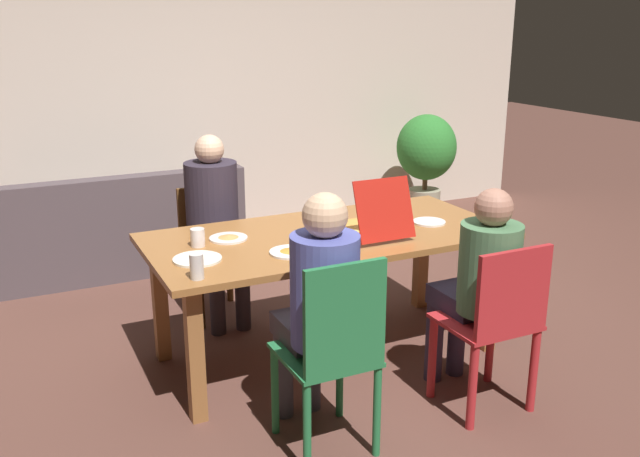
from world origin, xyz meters
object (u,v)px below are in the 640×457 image
object	(u,v)px
drinking_glass_1	(198,238)
plate_1	(291,251)
chair_1	(496,322)
plate_2	(228,238)
chair_0	(211,248)
couch	(119,234)
pizza_box_0	(368,225)
drinking_glass_0	(354,241)
chair_2	(334,349)
person_1	(480,278)
person_2	(319,299)
potted_plant	(426,155)
plate_0	(197,259)
drinking_glass_2	(197,266)
plate_3	(429,222)
dining_table	(327,249)
person_0	(215,213)

from	to	relation	value
drinking_glass_1	plate_1	bearing A→B (deg)	-38.48
chair_1	plate_2	size ratio (longest dim) A/B	4.27
chair_0	plate_1	xyz separation A→B (m)	(0.10, -1.18, 0.32)
chair_1	couch	distance (m)	3.34
pizza_box_0	drinking_glass_0	distance (m)	0.35
chair_2	drinking_glass_0	size ratio (longest dim) A/B	8.73
person_1	couch	bearing A→B (deg)	114.83
person_2	drinking_glass_0	distance (m)	0.60
plate_1	chair_1	bearing A→B (deg)	-41.46
couch	potted_plant	bearing A→B (deg)	2.40
chair_1	plate_0	xyz separation A→B (m)	(-1.30, 0.83, 0.28)
person_1	plate_2	distance (m)	1.41
pizza_box_0	drinking_glass_1	distance (m)	0.98
drinking_glass_2	chair_2	bearing A→B (deg)	-50.05
chair_2	drinking_glass_2	world-z (taller)	chair_2
plate_3	drinking_glass_0	bearing A→B (deg)	-157.92
chair_1	person_2	world-z (taller)	person_2
plate_3	couch	xyz separation A→B (m)	(-1.52, 2.18, -0.48)
chair_1	plate_1	size ratio (longest dim) A/B	3.99
chair_2	chair_0	bearing A→B (deg)	90.00
person_2	drinking_glass_0	size ratio (longest dim) A/B	11.05
dining_table	drinking_glass_0	size ratio (longest dim) A/B	18.44
person_1	potted_plant	bearing A→B (deg)	60.43
plate_3	drinking_glass_1	size ratio (longest dim) A/B	1.99
dining_table	chair_2	world-z (taller)	chair_2
couch	person_2	bearing A→B (deg)	-81.48
plate_3	drinking_glass_0	size ratio (longest dim) A/B	1.76
chair_0	drinking_glass_0	bearing A→B (deg)	-72.35
pizza_box_0	plate_2	world-z (taller)	pizza_box_0
chair_2	plate_0	size ratio (longest dim) A/B	3.90
person_0	potted_plant	distance (m)	2.98
dining_table	pizza_box_0	distance (m)	0.28
drinking_glass_0	person_2	bearing A→B (deg)	-133.87
dining_table	chair_0	size ratio (longest dim) A/B	2.40
dining_table	plate_1	distance (m)	0.42
pizza_box_0	plate_3	bearing A→B (deg)	1.75
chair_0	drinking_glass_1	distance (m)	0.98
person_1	plate_1	xyz separation A→B (m)	(-0.82, 0.57, 0.09)
drinking_glass_0	pizza_box_0	bearing A→B (deg)	48.25
drinking_glass_2	potted_plant	size ratio (longest dim) A/B	0.12
plate_0	drinking_glass_1	distance (m)	0.24
chair_0	pizza_box_0	world-z (taller)	pizza_box_0
plate_1	couch	size ratio (longest dim) A/B	0.12
chair_1	person_0	bearing A→B (deg)	117.16
dining_table	potted_plant	world-z (taller)	potted_plant
plate_0	potted_plant	xyz separation A→B (m)	(3.02, 2.35, -0.11)
drinking_glass_0	chair_0	bearing A→B (deg)	107.65
chair_2	plate_1	world-z (taller)	chair_2
chair_0	drinking_glass_0	size ratio (longest dim) A/B	7.67
person_0	pizza_box_0	bearing A→B (deg)	-54.73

